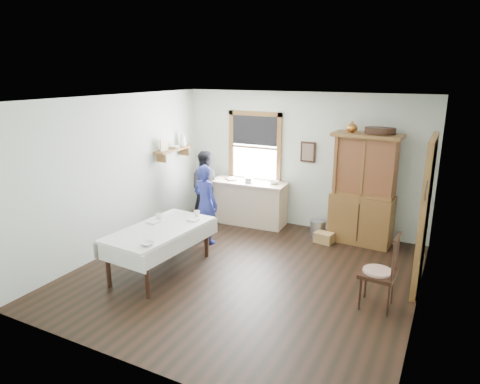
{
  "coord_description": "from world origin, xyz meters",
  "views": [
    {
      "loc": [
        2.72,
        -5.49,
        3.07
      ],
      "look_at": [
        -0.24,
        0.3,
        1.23
      ],
      "focal_mm": 32.0,
      "sensor_mm": 36.0,
      "label": 1
    }
  ],
  "objects_px": {
    "spindle_chair": "(378,271)",
    "wicker_basket": "(324,238)",
    "pail": "(318,228)",
    "figure_dark": "(208,191)",
    "work_counter": "(249,202)",
    "china_hutch": "(363,189)",
    "woman_blue": "(206,207)",
    "dining_table": "(161,250)"
  },
  "relations": [
    {
      "from": "dining_table",
      "to": "pail",
      "type": "relative_size",
      "value": 5.77
    },
    {
      "from": "work_counter",
      "to": "wicker_basket",
      "type": "xyz_separation_m",
      "value": [
        1.72,
        -0.33,
        -0.35
      ]
    },
    {
      "from": "pail",
      "to": "figure_dark",
      "type": "relative_size",
      "value": 0.22
    },
    {
      "from": "work_counter",
      "to": "dining_table",
      "type": "height_order",
      "value": "work_counter"
    },
    {
      "from": "spindle_chair",
      "to": "wicker_basket",
      "type": "xyz_separation_m",
      "value": [
        -1.27,
        1.87,
        -0.43
      ]
    },
    {
      "from": "china_hutch",
      "to": "woman_blue",
      "type": "bearing_deg",
      "value": -149.06
    },
    {
      "from": "china_hutch",
      "to": "work_counter",
      "type": "bearing_deg",
      "value": -175.89
    },
    {
      "from": "woman_blue",
      "to": "figure_dark",
      "type": "bearing_deg",
      "value": -48.43
    },
    {
      "from": "china_hutch",
      "to": "pail",
      "type": "xyz_separation_m",
      "value": [
        -0.79,
        -0.07,
        -0.86
      ]
    },
    {
      "from": "spindle_chair",
      "to": "work_counter",
      "type": "bearing_deg",
      "value": 147.77
    },
    {
      "from": "work_counter",
      "to": "china_hutch",
      "type": "distance_m",
      "value": 2.37
    },
    {
      "from": "spindle_chair",
      "to": "pail",
      "type": "relative_size",
      "value": 3.39
    },
    {
      "from": "spindle_chair",
      "to": "woman_blue",
      "type": "distance_m",
      "value": 3.36
    },
    {
      "from": "woman_blue",
      "to": "figure_dark",
      "type": "distance_m",
      "value": 0.97
    },
    {
      "from": "wicker_basket",
      "to": "woman_blue",
      "type": "height_order",
      "value": "woman_blue"
    },
    {
      "from": "pail",
      "to": "spindle_chair",
      "type": "bearing_deg",
      "value": -55.51
    },
    {
      "from": "pail",
      "to": "china_hutch",
      "type": "bearing_deg",
      "value": 5.14
    },
    {
      "from": "pail",
      "to": "wicker_basket",
      "type": "height_order",
      "value": "pail"
    },
    {
      "from": "work_counter",
      "to": "spindle_chair",
      "type": "relative_size",
      "value": 1.48
    },
    {
      "from": "spindle_chair",
      "to": "pail",
      "type": "distance_m",
      "value": 2.63
    },
    {
      "from": "pail",
      "to": "wicker_basket",
      "type": "xyz_separation_m",
      "value": [
        0.2,
        -0.27,
        -0.06
      ]
    },
    {
      "from": "spindle_chair",
      "to": "woman_blue",
      "type": "relative_size",
      "value": 0.78
    },
    {
      "from": "work_counter",
      "to": "figure_dark",
      "type": "distance_m",
      "value": 0.88
    },
    {
      "from": "pail",
      "to": "wicker_basket",
      "type": "bearing_deg",
      "value": -53.0
    },
    {
      "from": "dining_table",
      "to": "china_hutch",
      "type": "bearing_deg",
      "value": 46.04
    },
    {
      "from": "pail",
      "to": "woman_blue",
      "type": "distance_m",
      "value": 2.21
    },
    {
      "from": "china_hutch",
      "to": "spindle_chair",
      "type": "xyz_separation_m",
      "value": [
        0.69,
        -2.21,
        -0.48
      ]
    },
    {
      "from": "dining_table",
      "to": "spindle_chair",
      "type": "relative_size",
      "value": 1.7
    },
    {
      "from": "pail",
      "to": "dining_table",
      "type": "bearing_deg",
      "value": -124.47
    },
    {
      "from": "spindle_chair",
      "to": "wicker_basket",
      "type": "relative_size",
      "value": 3.22
    },
    {
      "from": "pail",
      "to": "work_counter",
      "type": "bearing_deg",
      "value": 177.99
    },
    {
      "from": "work_counter",
      "to": "woman_blue",
      "type": "relative_size",
      "value": 1.15
    },
    {
      "from": "china_hutch",
      "to": "spindle_chair",
      "type": "distance_m",
      "value": 2.37
    },
    {
      "from": "figure_dark",
      "to": "spindle_chair",
      "type": "bearing_deg",
      "value": -61.89
    },
    {
      "from": "spindle_chair",
      "to": "figure_dark",
      "type": "xyz_separation_m",
      "value": [
        -3.7,
        1.75,
        0.18
      ]
    },
    {
      "from": "work_counter",
      "to": "spindle_chair",
      "type": "bearing_deg",
      "value": -39.3
    },
    {
      "from": "dining_table",
      "to": "spindle_chair",
      "type": "height_order",
      "value": "spindle_chair"
    },
    {
      "from": "figure_dark",
      "to": "pail",
      "type": "bearing_deg",
      "value": -26.66
    },
    {
      "from": "pail",
      "to": "woman_blue",
      "type": "relative_size",
      "value": 0.23
    },
    {
      "from": "pail",
      "to": "figure_dark",
      "type": "xyz_separation_m",
      "value": [
        -2.23,
        -0.39,
        0.56
      ]
    },
    {
      "from": "china_hutch",
      "to": "figure_dark",
      "type": "height_order",
      "value": "china_hutch"
    },
    {
      "from": "work_counter",
      "to": "woman_blue",
      "type": "xyz_separation_m",
      "value": [
        -0.25,
        -1.29,
        0.23
      ]
    }
  ]
}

